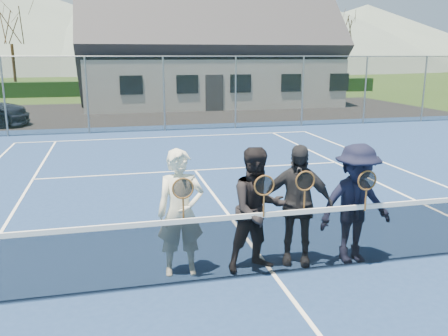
# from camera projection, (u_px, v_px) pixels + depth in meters

# --- Properties ---
(ground) EXTENTS (220.00, 220.00, 0.00)m
(ground) POSITION_uv_depth(u_px,v_px,m) (151.00, 113.00, 25.64)
(ground) COLOR #2B4719
(ground) RESTS_ON ground
(court_surface) EXTENTS (30.00, 30.00, 0.02)m
(court_surface) POSITION_uv_depth(u_px,v_px,m) (274.00, 275.00, 6.72)
(court_surface) COLOR navy
(court_surface) RESTS_ON ground
(tarmac_carpark) EXTENTS (40.00, 12.00, 0.01)m
(tarmac_carpark) POSITION_uv_depth(u_px,v_px,m) (74.00, 115.00, 24.73)
(tarmac_carpark) COLOR black
(tarmac_carpark) RESTS_ON ground
(hedge_row) EXTENTS (40.00, 1.20, 1.10)m
(hedge_row) POSITION_uv_depth(u_px,v_px,m) (138.00, 88.00, 36.86)
(hedge_row) COLOR black
(hedge_row) RESTS_ON ground
(hill_centre) EXTENTS (120.00, 120.00, 22.00)m
(hill_centre) POSITION_uv_depth(u_px,v_px,m) (215.00, 16.00, 98.54)
(hill_centre) COLOR #586960
(hill_centre) RESTS_ON ground
(hill_east) EXTENTS (90.00, 90.00, 14.00)m
(hill_east) POSITION_uv_depth(u_px,v_px,m) (365.00, 37.00, 107.38)
(hill_east) COLOR slate
(hill_east) RESTS_ON ground
(court_markings) EXTENTS (11.03, 23.83, 0.01)m
(court_markings) POSITION_uv_depth(u_px,v_px,m) (274.00, 274.00, 6.71)
(court_markings) COLOR white
(court_markings) RESTS_ON court_surface
(tennis_net) EXTENTS (11.68, 0.08, 1.10)m
(tennis_net) POSITION_uv_depth(u_px,v_px,m) (275.00, 241.00, 6.59)
(tennis_net) COLOR slate
(tennis_net) RESTS_ON ground
(perimeter_fence) EXTENTS (30.07, 0.07, 3.02)m
(perimeter_fence) POSITION_uv_depth(u_px,v_px,m) (164.00, 94.00, 19.13)
(perimeter_fence) COLOR slate
(perimeter_fence) RESTS_ON ground
(clubhouse) EXTENTS (15.60, 8.20, 7.70)m
(clubhouse) POSITION_uv_depth(u_px,v_px,m) (208.00, 39.00, 29.39)
(clubhouse) COLOR silver
(clubhouse) RESTS_ON ground
(tree_b) EXTENTS (3.20, 3.20, 7.77)m
(tree_b) POSITION_uv_depth(u_px,v_px,m) (9.00, 16.00, 34.55)
(tree_b) COLOR #372214
(tree_b) RESTS_ON ground
(tree_c) EXTENTS (3.20, 3.20, 7.77)m
(tree_c) POSITION_uv_depth(u_px,v_px,m) (160.00, 19.00, 37.04)
(tree_c) COLOR #3C2616
(tree_c) RESTS_ON ground
(tree_d) EXTENTS (3.20, 3.20, 7.77)m
(tree_d) POSITION_uv_depth(u_px,v_px,m) (281.00, 21.00, 39.30)
(tree_d) COLOR #362013
(tree_d) RESTS_ON ground
(tree_e) EXTENTS (3.20, 3.20, 7.77)m
(tree_e) POSITION_uv_depth(u_px,v_px,m) (347.00, 22.00, 40.65)
(tree_e) COLOR #392414
(tree_e) RESTS_ON ground
(player_a) EXTENTS (0.67, 0.51, 1.80)m
(player_a) POSITION_uv_depth(u_px,v_px,m) (181.00, 213.00, 6.56)
(player_a) COLOR silver
(player_a) RESTS_ON court_surface
(player_b) EXTENTS (0.98, 0.82, 1.80)m
(player_b) POSITION_uv_depth(u_px,v_px,m) (258.00, 210.00, 6.71)
(player_b) COLOR black
(player_b) RESTS_ON court_surface
(player_c) EXTENTS (1.14, 0.81, 1.80)m
(player_c) POSITION_uv_depth(u_px,v_px,m) (297.00, 205.00, 6.94)
(player_c) COLOR black
(player_c) RESTS_ON court_surface
(player_d) EXTENTS (1.21, 0.76, 1.80)m
(player_d) POSITION_uv_depth(u_px,v_px,m) (356.00, 204.00, 6.96)
(player_d) COLOR black
(player_d) RESTS_ON court_surface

